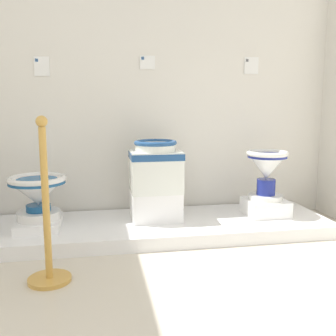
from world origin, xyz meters
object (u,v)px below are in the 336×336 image
Objects in this scene: antique_toilet_leftmost at (38,192)px; info_placard_second at (147,62)px; plinth_block_rightmost at (156,205)px; stanchion_post_near_left at (47,233)px; antique_toilet_central_ornate at (267,168)px; info_placard_first at (42,66)px; antique_toilet_rightmost at (156,165)px; plinth_block_central_ornate at (265,207)px; info_placard_third at (251,65)px; plinth_block_leftmost at (39,223)px.

info_placard_second reaches higher than antique_toilet_leftmost.
stanchion_post_near_left reaches higher than plinth_block_rightmost.
antique_toilet_central_ornate is 2.63× the size of info_placard_first.
antique_toilet_rightmost is 1.23× the size of plinth_block_central_ornate.
antique_toilet_rightmost is 0.99m from plinth_block_central_ornate.
antique_toilet_rightmost is at bearing -158.15° from info_placard_third.
antique_toilet_central_ornate is (1.80, 0.03, 0.36)m from plinth_block_leftmost.
antique_toilet_leftmost is at bearing -92.48° from info_placard_first.
antique_toilet_central_ornate is at bearing 0.94° from antique_toilet_leftmost.
antique_toilet_rightmost is 0.91m from antique_toilet_central_ornate.
antique_toilet_leftmost is 1.08× the size of plinth_block_rightmost.
info_placard_third reaches higher than info_placard_first.
plinth_block_central_ornate is (1.80, 0.03, 0.03)m from plinth_block_leftmost.
info_placard_first is at bearing 96.54° from stanchion_post_near_left.
plinth_block_rightmost is 0.96m from antique_toilet_central_ornate.
antique_toilet_leftmost is 2.09m from info_placard_third.
info_placard_third is at bearing 34.81° from stanchion_post_near_left.
info_placard_third is at bearing 90.05° from plinth_block_central_ornate.
plinth_block_leftmost is at bearing -179.06° from antique_toilet_central_ornate.
plinth_block_rightmost reaches higher than plinth_block_leftmost.
info_placard_first is at bearing 87.52° from antique_toilet_leftmost.
info_placard_first is (-1.78, 0.40, 1.14)m from plinth_block_central_ornate.
antique_toilet_rightmost is 1.27m from info_placard_third.
info_placard_second is at bearing -0.00° from info_placard_first.
plinth_block_leftmost is 0.97m from antique_toilet_rightmost.
stanchion_post_near_left is at bearing -133.28° from plinth_block_rightmost.
info_placard_third reaches higher than stanchion_post_near_left.
plinth_block_rightmost is 2.52× the size of info_placard_first.
info_placard_third is at bearing 0.00° from info_placard_first.
plinth_block_central_ornate is at bearing -89.95° from info_placard_third.
plinth_block_leftmost is 1.80m from plinth_block_central_ornate.
antique_toilet_rightmost is 0.90m from info_placard_second.
plinth_block_central_ornate is 1.56m from info_placard_second.
info_placard_third reaches higher than info_placard_second.
antique_toilet_rightmost is 1.00× the size of antique_toilet_central_ornate.
plinth_block_central_ornate is at bearing -2.11° from plinth_block_rightmost.
antique_toilet_central_ornate is at bearing -2.11° from antique_toilet_rightmost.
info_placard_second reaches higher than plinth_block_rightmost.
antique_toilet_central_ornate is at bearing 24.34° from stanchion_post_near_left.
plinth_block_central_ornate is (0.91, -0.03, -0.37)m from antique_toilet_rightmost.
antique_toilet_rightmost is (0.88, 0.06, 0.41)m from plinth_block_leftmost.
antique_toilet_leftmost is 0.90m from antique_toilet_rightmost.
stanchion_post_near_left is at bearing -78.17° from plinth_block_leftmost.
info_placard_first is at bearing 180.00° from info_placard_second.
antique_toilet_central_ornate is 2.78× the size of info_placard_third.
antique_toilet_rightmost is at bearing 4.09° from antique_toilet_leftmost.
info_placard_first is at bearing 157.04° from plinth_block_rightmost.
plinth_block_leftmost is at bearing -92.48° from info_placard_first.
plinth_block_rightmost is 0.96× the size of antique_toilet_rightmost.
plinth_block_rightmost is 0.41× the size of stanchion_post_near_left.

